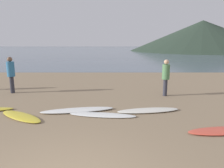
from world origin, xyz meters
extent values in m
cube|color=#8C7559|center=(0.00, 10.00, -0.10)|extent=(120.00, 120.00, 0.20)
cube|color=slate|center=(0.00, 64.38, 0.00)|extent=(140.00, 100.00, 0.01)
cone|color=#28382B|center=(25.72, 56.05, 4.12)|extent=(39.15, 39.15, 8.24)
ellipsoid|color=yellow|center=(-2.13, 3.73, 0.04)|extent=(1.98, 1.61, 0.08)
ellipsoid|color=white|center=(-0.30, 4.37, 0.05)|extent=(2.74, 1.08, 0.10)
ellipsoid|color=white|center=(0.64, 3.89, 0.03)|extent=(2.40, 0.81, 0.06)
ellipsoid|color=silver|center=(2.31, 4.35, 0.05)|extent=(2.39, 0.92, 0.09)
ellipsoid|color=#D84C38|center=(4.14, 2.55, 0.04)|extent=(2.14, 0.82, 0.08)
cylinder|color=#2D2D38|center=(3.50, 6.67, 0.40)|extent=(0.19, 0.19, 0.80)
cylinder|color=#4C7A4C|center=(3.50, 6.67, 1.15)|extent=(0.35, 0.35, 0.70)
sphere|color=tan|center=(3.50, 6.67, 1.61)|extent=(0.23, 0.23, 0.23)
cylinder|color=#2D2D38|center=(-4.04, 7.24, 0.42)|extent=(0.20, 0.20, 0.84)
cylinder|color=teal|center=(-4.04, 7.24, 1.21)|extent=(0.37, 0.37, 0.73)
sphere|color=brown|center=(-4.04, 7.24, 1.69)|extent=(0.24, 0.24, 0.24)
camera|label=1|loc=(0.97, -3.06, 2.53)|focal=33.71mm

